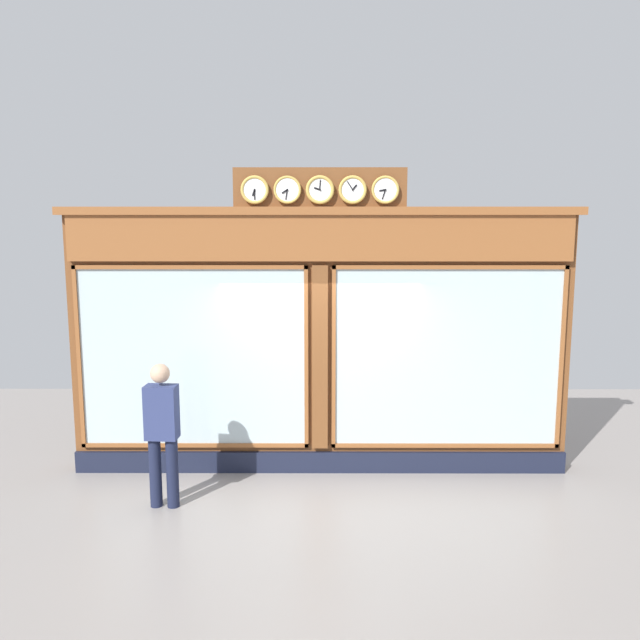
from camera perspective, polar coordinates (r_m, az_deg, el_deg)
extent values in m
plane|color=gray|center=(6.19, -0.09, -23.16)|extent=(14.00, 14.00, 0.00)
cube|color=brown|center=(8.35, 0.00, -2.24)|extent=(6.42, 0.30, 3.35)
cube|color=#191E33|center=(8.62, 0.00, -12.52)|extent=(6.42, 0.08, 0.28)
cube|color=brown|center=(8.01, 0.00, 7.29)|extent=(6.29, 0.08, 0.57)
cube|color=brown|center=(8.03, 0.00, 9.69)|extent=(6.55, 0.20, 0.10)
cube|color=silver|center=(8.37, 11.25, -3.33)|extent=(2.86, 0.02, 2.28)
cube|color=brown|center=(8.19, 11.52, 4.63)|extent=(2.96, 0.04, 0.05)
cube|color=brown|center=(8.67, 11.04, -10.90)|extent=(2.96, 0.04, 0.05)
cube|color=brown|center=(8.75, 20.68, -3.21)|extent=(0.05, 0.04, 2.38)
cube|color=brown|center=(8.20, 1.22, -3.42)|extent=(0.05, 0.04, 2.38)
cube|color=silver|center=(8.38, -11.23, -3.31)|extent=(2.86, 0.02, 2.28)
cube|color=brown|center=(8.20, -11.51, 4.63)|extent=(2.96, 0.04, 0.05)
cube|color=brown|center=(8.68, -11.03, -10.87)|extent=(2.96, 0.04, 0.05)
cube|color=brown|center=(8.77, -20.64, -3.18)|extent=(0.05, 0.04, 2.38)
cube|color=brown|center=(8.20, -1.23, -3.41)|extent=(0.05, 0.04, 2.38)
cube|color=brown|center=(8.20, 0.00, -3.41)|extent=(0.20, 0.10, 2.38)
cube|color=brown|center=(8.08, 0.00, 11.48)|extent=(2.15, 0.06, 0.55)
cylinder|color=white|center=(8.03, 5.83, 11.45)|extent=(0.28, 0.02, 0.28)
torus|color=gold|center=(8.03, 5.83, 11.45)|extent=(0.34, 0.03, 0.34)
cube|color=black|center=(8.01, 5.57, 11.41)|extent=(0.08, 0.01, 0.03)
cube|color=black|center=(8.01, 5.70, 11.05)|extent=(0.05, 0.01, 0.12)
sphere|color=black|center=(8.02, 5.84, 11.46)|extent=(0.02, 0.02, 0.02)
cylinder|color=white|center=(8.00, 2.92, 11.49)|extent=(0.28, 0.02, 0.28)
torus|color=gold|center=(8.00, 2.92, 11.50)|extent=(0.35, 0.04, 0.35)
cube|color=black|center=(7.99, 3.11, 11.71)|extent=(0.06, 0.01, 0.07)
cube|color=black|center=(7.99, 2.69, 11.86)|extent=(0.08, 0.01, 0.11)
sphere|color=black|center=(7.99, 2.93, 11.50)|extent=(0.02, 0.02, 0.02)
cylinder|color=white|center=(8.00, 0.00, 11.51)|extent=(0.28, 0.02, 0.28)
torus|color=gold|center=(7.99, 0.00, 11.51)|extent=(0.35, 0.04, 0.35)
cube|color=black|center=(7.98, -0.27, 11.61)|extent=(0.08, 0.01, 0.04)
cube|color=black|center=(7.98, 0.03, 11.94)|extent=(0.02, 0.01, 0.12)
sphere|color=black|center=(7.98, 0.00, 11.51)|extent=(0.02, 0.02, 0.02)
cylinder|color=white|center=(8.01, -2.92, 11.49)|extent=(0.28, 0.02, 0.28)
torus|color=gold|center=(8.00, -2.93, 11.49)|extent=(0.34, 0.03, 0.34)
cube|color=black|center=(7.99, -3.16, 11.35)|extent=(0.07, 0.01, 0.06)
cube|color=black|center=(7.99, -3.00, 11.07)|extent=(0.03, 0.01, 0.12)
sphere|color=black|center=(7.99, -2.93, 11.50)|extent=(0.02, 0.02, 0.02)
cylinder|color=white|center=(8.04, -5.83, 11.45)|extent=(0.28, 0.02, 0.28)
torus|color=gold|center=(8.03, -5.83, 11.45)|extent=(0.35, 0.04, 0.35)
cube|color=black|center=(8.02, -5.93, 11.19)|extent=(0.04, 0.01, 0.08)
cube|color=black|center=(8.02, -5.83, 11.03)|extent=(0.01, 0.01, 0.12)
sphere|color=black|center=(8.02, -5.84, 11.46)|extent=(0.02, 0.02, 0.02)
cylinder|color=#191E38|center=(7.82, -14.43, -12.98)|extent=(0.14, 0.14, 0.82)
cylinder|color=#191E38|center=(7.76, -12.99, -13.10)|extent=(0.14, 0.14, 0.82)
cube|color=navy|center=(7.55, -13.92, -7.96)|extent=(0.37, 0.24, 0.62)
sphere|color=tan|center=(7.44, -14.04, -4.63)|extent=(0.22, 0.22, 0.22)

